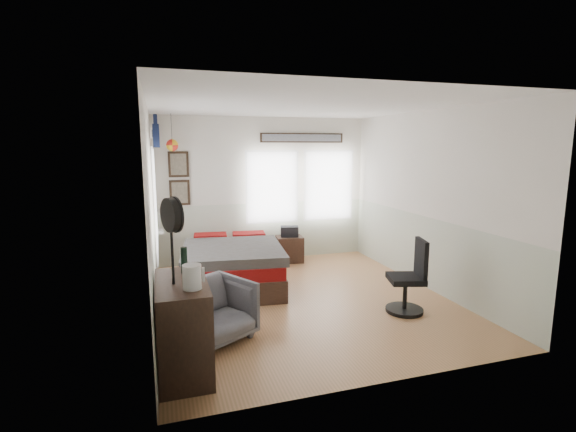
% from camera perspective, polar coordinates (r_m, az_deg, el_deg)
% --- Properties ---
extents(ground_plane, '(4.00, 4.50, 0.01)m').
position_cam_1_polar(ground_plane, '(6.10, 2.05, -11.32)').
color(ground_plane, '#A67246').
extents(room_shell, '(4.02, 4.52, 2.71)m').
position_cam_1_polar(room_shell, '(5.88, 0.82, 4.12)').
color(room_shell, silver).
rests_on(room_shell, ground_plane).
extents(wall_decor, '(3.55, 1.32, 1.44)m').
position_cam_1_polar(wall_decor, '(7.38, -11.24, 8.84)').
color(wall_decor, black).
rests_on(wall_decor, room_shell).
extents(bed, '(1.66, 2.19, 0.65)m').
position_cam_1_polar(bed, '(6.69, -7.59, -6.59)').
color(bed, black).
rests_on(bed, ground_plane).
extents(dresser, '(0.48, 1.00, 0.90)m').
position_cam_1_polar(dresser, '(4.29, -14.17, -14.40)').
color(dresser, black).
rests_on(dresser, ground_plane).
extents(armchair, '(1.00, 1.01, 0.68)m').
position_cam_1_polar(armchair, '(4.88, -9.90, -12.61)').
color(armchair, '#535353').
rests_on(armchair, ground_plane).
extents(nightstand, '(0.53, 0.44, 0.49)m').
position_cam_1_polar(nightstand, '(7.91, 0.21, -4.53)').
color(nightstand, black).
rests_on(nightstand, ground_plane).
extents(task_chair, '(0.54, 0.54, 0.98)m').
position_cam_1_polar(task_chair, '(5.76, 16.31, -8.75)').
color(task_chair, black).
rests_on(task_chair, ground_plane).
extents(kettle, '(0.20, 0.17, 0.22)m').
position_cam_1_polar(kettle, '(3.87, -12.97, -8.12)').
color(kettle, silver).
rests_on(kettle, dresser).
extents(bottle, '(0.07, 0.07, 0.27)m').
position_cam_1_polar(bottle, '(4.34, -14.03, -5.90)').
color(bottle, black).
rests_on(bottle, dresser).
extents(stand_fan, '(0.21, 0.32, 0.82)m').
position_cam_1_polar(stand_fan, '(3.92, -15.60, -0.08)').
color(stand_fan, black).
rests_on(stand_fan, dresser).
extents(black_bag, '(0.37, 0.29, 0.19)m').
position_cam_1_polar(black_bag, '(7.83, 0.21, -2.12)').
color(black_bag, black).
rests_on(black_bag, nightstand).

